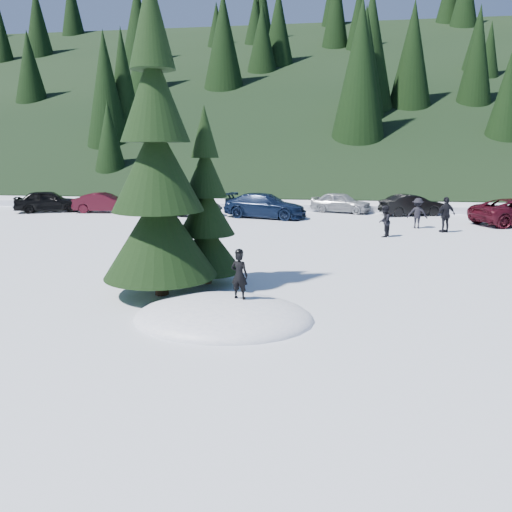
# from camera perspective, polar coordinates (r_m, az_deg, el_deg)

# --- Properties ---
(ground) EXTENTS (200.00, 200.00, 0.00)m
(ground) POSITION_cam_1_polar(r_m,az_deg,el_deg) (12.43, -3.73, -7.15)
(ground) COLOR white
(ground) RESTS_ON ground
(snow_mound) EXTENTS (4.48, 3.52, 0.96)m
(snow_mound) POSITION_cam_1_polar(r_m,az_deg,el_deg) (12.43, -3.73, -7.15)
(snow_mound) COLOR white
(snow_mound) RESTS_ON ground
(forest_hillside) EXTENTS (200.00, 60.00, 25.00)m
(forest_hillside) POSITION_cam_1_polar(r_m,az_deg,el_deg) (66.05, 6.62, 19.33)
(forest_hillside) COLOR black
(forest_hillside) RESTS_ON ground
(spruce_tall) EXTENTS (3.20, 3.20, 8.60)m
(spruce_tall) POSITION_cam_1_polar(r_m,az_deg,el_deg) (14.10, -11.22, 8.72)
(spruce_tall) COLOR black
(spruce_tall) RESTS_ON ground
(spruce_short) EXTENTS (2.20, 2.20, 5.37)m
(spruce_short) POSITION_cam_1_polar(r_m,az_deg,el_deg) (15.26, -5.72, 4.54)
(spruce_short) COLOR black
(spruce_short) RESTS_ON ground
(child_skier) EXTENTS (0.48, 0.37, 1.18)m
(child_skier) POSITION_cam_1_polar(r_m,az_deg,el_deg) (12.24, -1.91, -2.21)
(child_skier) COLOR black
(child_skier) RESTS_ON snow_mound
(adult_0) EXTENTS (0.80, 0.89, 1.50)m
(adult_0) POSITION_cam_1_polar(r_m,az_deg,el_deg) (24.49, 14.46, 3.87)
(adult_0) COLOR black
(adult_0) RESTS_ON ground
(adult_1) EXTENTS (1.13, 0.85, 1.79)m
(adult_1) POSITION_cam_1_polar(r_m,az_deg,el_deg) (26.74, 20.87, 4.43)
(adult_1) COLOR black
(adult_1) RESTS_ON ground
(adult_2) EXTENTS (1.11, 0.76, 1.59)m
(adult_2) POSITION_cam_1_polar(r_m,az_deg,el_deg) (27.71, 17.97, 4.67)
(adult_2) COLOR black
(adult_2) RESTS_ON ground
(car_0) EXTENTS (4.59, 3.24, 1.45)m
(car_0) POSITION_cam_1_polar(r_m,az_deg,el_deg) (36.07, -22.60, 5.82)
(car_0) COLOR black
(car_0) RESTS_ON ground
(car_1) EXTENTS (4.05, 1.80, 1.29)m
(car_1) POSITION_cam_1_polar(r_m,az_deg,el_deg) (34.58, -16.95, 5.85)
(car_1) COLOR black
(car_1) RESTS_ON ground
(car_2) EXTENTS (4.89, 2.81, 1.28)m
(car_2) POSITION_cam_1_polar(r_m,az_deg,el_deg) (31.88, -7.99, 5.77)
(car_2) COLOR #53565B
(car_2) RESTS_ON ground
(car_3) EXTENTS (5.45, 3.27, 1.48)m
(car_3) POSITION_cam_1_polar(r_m,az_deg,el_deg) (30.47, 1.05, 5.77)
(car_3) COLOR black
(car_3) RESTS_ON ground
(car_4) EXTENTS (4.21, 2.76, 1.33)m
(car_4) POSITION_cam_1_polar(r_m,az_deg,el_deg) (33.50, 9.67, 6.05)
(car_4) COLOR #909498
(car_4) RESTS_ON ground
(car_5) EXTENTS (4.23, 2.65, 1.32)m
(car_5) POSITION_cam_1_polar(r_m,az_deg,el_deg) (33.07, 17.41, 5.58)
(car_5) COLOR black
(car_5) RESTS_ON ground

